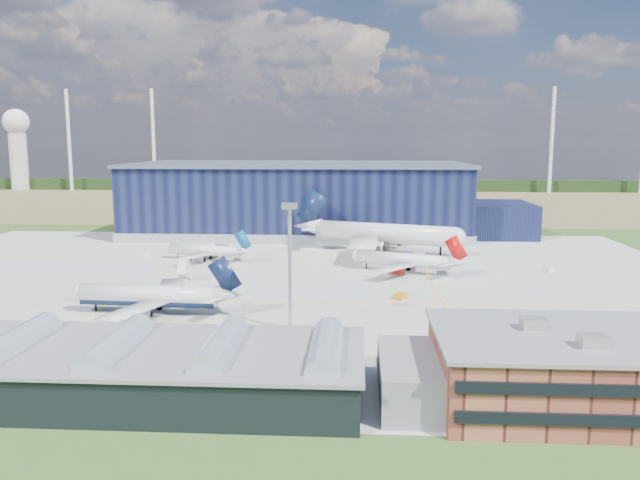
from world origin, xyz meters
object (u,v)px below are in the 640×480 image
(gse_tug_a, at_px, (145,341))
(gse_cart_b, at_px, (146,254))
(ops_building, at_px, (616,370))
(gse_cart_a, at_px, (549,269))
(light_mast_center, at_px, (290,246))
(gse_van_a, at_px, (73,341))
(gse_tug_b, at_px, (400,296))
(airliner_red, at_px, (402,253))
(hangar, at_px, (307,201))
(airliner_widebody, at_px, (385,223))
(airliner_regional, at_px, (204,245))
(airliner_navy, at_px, (148,285))
(car_a, at_px, (550,355))
(car_b, at_px, (171,359))
(airstair, at_px, (185,275))

(gse_tug_a, relative_size, gse_cart_b, 1.27)
(ops_building, bearing_deg, gse_cart_a, 78.65)
(light_mast_center, xyz_separation_m, gse_van_a, (-34.57, -12.13, -14.32))
(gse_tug_b, bearing_deg, gse_cart_b, 179.62)
(gse_van_a, bearing_deg, airliner_red, -17.20)
(hangar, relative_size, airliner_widebody, 2.60)
(hangar, height_order, gse_van_a, hangar)
(hangar, distance_m, airliner_widebody, 50.60)
(hangar, bearing_deg, airliner_regional, -112.63)
(light_mast_center, distance_m, gse_cart_b, 88.48)
(ops_building, distance_m, airliner_navy, 83.88)
(airliner_red, relative_size, car_a, 8.15)
(ops_building, distance_m, gse_cart_a, 87.36)
(gse_tug_b, bearing_deg, car_b, -99.35)
(airstair, bearing_deg, gse_tug_b, -11.31)
(hangar, height_order, airliner_navy, hangar)
(airliner_red, xyz_separation_m, gse_tug_a, (-46.98, -61.86, -4.51))
(airliner_widebody, height_order, car_a, airliner_widebody)
(hangar, distance_m, airstair, 90.31)
(airliner_regional, bearing_deg, airliner_navy, 107.28)
(gse_tug_b, bearing_deg, gse_cart_a, 70.38)
(airliner_red, bearing_deg, gse_van_a, 70.80)
(airstair, bearing_deg, light_mast_center, -47.63)
(gse_tug_b, height_order, car_a, car_a)
(light_mast_center, relative_size, airliner_navy, 0.65)
(ops_building, xyz_separation_m, gse_tug_b, (-23.78, 53.84, -4.15))
(hangar, height_order, airliner_red, hangar)
(car_a, bearing_deg, airliner_red, 0.55)
(airliner_widebody, height_order, gse_van_a, airliner_widebody)
(light_mast_center, bearing_deg, hangar, 93.30)
(airliner_widebody, distance_m, gse_tug_b, 59.06)
(hangar, bearing_deg, airliner_navy, -100.75)
(airstair, height_order, car_a, airstair)
(airliner_red, height_order, gse_tug_a, airliner_red)
(hangar, bearing_deg, ops_building, -71.37)
(gse_van_a, distance_m, airstair, 50.33)
(light_mast_center, xyz_separation_m, gse_cart_b, (-51.01, 70.74, -14.86))
(airliner_navy, relative_size, gse_tug_a, 10.62)
(car_a, bearing_deg, car_b, 79.65)
(airliner_red, bearing_deg, airliner_regional, 9.34)
(gse_tug_a, relative_size, gse_van_a, 0.65)
(airstair, xyz_separation_m, car_a, (72.18, -50.56, -0.99))
(gse_cart_b, xyz_separation_m, airstair, (21.10, -32.77, 1.09))
(airliner_red, bearing_deg, car_b, 83.27)
(gse_van_a, xyz_separation_m, gse_cart_a, (96.75, 67.68, -0.53))
(airliner_red, relative_size, airliner_widebody, 0.57)
(car_b, bearing_deg, car_a, -73.21)
(gse_cart_b, relative_size, car_b, 0.80)
(airliner_navy, xyz_separation_m, gse_van_a, (-5.45, -21.36, -4.68))
(airliner_navy, height_order, airstair, airliner_navy)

